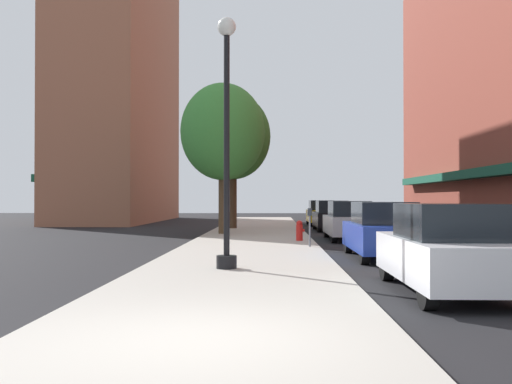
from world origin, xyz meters
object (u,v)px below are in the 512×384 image
object	(u,v)px
tree_mid	(223,132)
car_silver	(349,221)
fire_hydrant	(300,230)
car_white	(447,250)
car_black	(331,216)
tree_near	(233,137)
parking_meter_near	(310,222)
car_yellow	(322,213)
lamppost	(227,137)
car_blue	(382,231)

from	to	relation	value
tree_mid	car_silver	size ratio (longest dim) A/B	1.65
fire_hydrant	tree_mid	distance (m)	7.07
car_white	car_black	size ratio (longest dim) A/B	1.00
fire_hydrant	tree_near	xyz separation A→B (m)	(-3.25, 9.37, 4.70)
parking_meter_near	car_silver	xyz separation A→B (m)	(1.95, 4.67, -0.14)
parking_meter_near	car_silver	size ratio (longest dim) A/B	0.30
parking_meter_near	tree_mid	size ratio (longest dim) A/B	0.18
tree_near	car_yellow	world-z (taller)	tree_near
parking_meter_near	car_yellow	xyz separation A→B (m)	(1.95, 17.90, -0.14)
lamppost	tree_mid	world-z (taller)	tree_mid
car_blue	car_silver	distance (m)	7.34
car_black	car_yellow	size ratio (longest dim) A/B	1.00
parking_meter_near	car_black	distance (m)	11.89
tree_mid	car_white	size ratio (longest dim) A/B	1.65
tree_mid	car_yellow	distance (m)	12.78
car_blue	car_black	size ratio (longest dim) A/B	1.00
tree_near	fire_hydrant	bearing A→B (deg)	-70.88
fire_hydrant	tree_mid	world-z (taller)	tree_mid
parking_meter_near	car_yellow	bearing A→B (deg)	83.78
parking_meter_near	car_blue	bearing A→B (deg)	-53.82
car_white	car_yellow	world-z (taller)	same
parking_meter_near	car_black	world-z (taller)	car_black
parking_meter_near	tree_near	world-z (taller)	tree_near
fire_hydrant	lamppost	bearing A→B (deg)	-103.51
tree_near	lamppost	bearing A→B (deg)	-86.48
car_black	lamppost	bearing A→B (deg)	-104.09
car_black	car_yellow	distance (m)	6.18
fire_hydrant	car_black	distance (m)	9.25
car_black	fire_hydrant	bearing A→B (deg)	-104.13
fire_hydrant	parking_meter_near	xyz separation A→B (m)	(0.22, -2.74, 0.43)
lamppost	car_silver	size ratio (longest dim) A/B	1.37
tree_near	car_white	size ratio (longest dim) A/B	1.75
tree_mid	car_blue	bearing A→B (deg)	-60.45
car_white	car_silver	size ratio (longest dim) A/B	1.00
car_white	car_black	xyz separation A→B (m)	(0.00, 20.52, 0.00)
car_blue	car_silver	bearing A→B (deg)	92.07
tree_near	car_black	distance (m)	7.00
car_silver	tree_mid	bearing A→B (deg)	154.00
tree_near	tree_mid	bearing A→B (deg)	-91.66
tree_mid	car_white	bearing A→B (deg)	-70.77
fire_hydrant	parking_meter_near	bearing A→B (deg)	-85.43
car_white	car_silver	world-z (taller)	same
tree_mid	car_blue	size ratio (longest dim) A/B	1.65
tree_mid	car_black	bearing A→B (deg)	39.48
lamppost	car_black	xyz separation A→B (m)	(4.30, 17.84, -2.39)
lamppost	car_yellow	size ratio (longest dim) A/B	1.37
lamppost	parking_meter_near	distance (m)	6.93
car_blue	car_black	distance (m)	14.39
car_white	car_black	distance (m)	20.52
fire_hydrant	car_black	world-z (taller)	car_black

